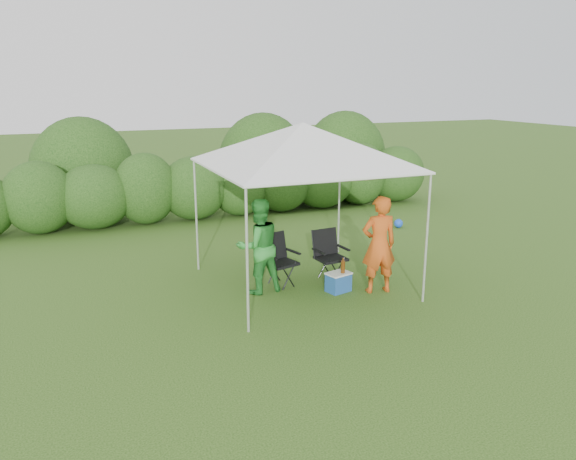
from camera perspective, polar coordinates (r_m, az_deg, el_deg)
name	(u,v)px	position (r m, az deg, el deg)	size (l,w,h in m)	color
ground	(314,294)	(9.58, 2.62, -6.47)	(70.00, 70.00, 0.00)	#3D621F
hedge	(223,186)	(14.86, -6.66, 4.45)	(12.63, 1.53, 1.80)	#2C541A
canopy	(303,145)	(9.44, 1.50, 8.65)	(3.10, 3.10, 2.83)	silver
chair_right	(328,251)	(10.17, 4.13, -2.18)	(0.60, 0.55, 0.90)	black
chair_left	(278,256)	(9.86, -1.01, -2.67)	(0.66, 0.62, 0.91)	black
man	(379,245)	(9.53, 9.22, -1.47)	(0.61, 0.40, 1.67)	#DA5418
woman	(258,246)	(9.42, -3.02, -1.65)	(0.79, 0.61, 1.62)	green
cooler	(338,282)	(9.65, 5.14, -5.27)	(0.46, 0.38, 0.34)	#22539E
bottle	(343,265)	(9.55, 5.61, -3.60)	(0.07, 0.07, 0.27)	#592D0C
lawn_toy	(389,222)	(14.05, 10.19, 0.79)	(0.54, 0.45, 0.27)	gold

